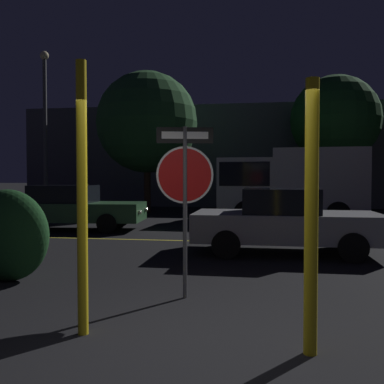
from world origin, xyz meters
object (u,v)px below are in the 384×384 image
at_px(street_lamp, 45,121).
at_px(tree_2, 335,120).
at_px(yellow_pole_right, 311,217).
at_px(hedge_bush_1, 8,235).
at_px(passing_car_1, 68,208).
at_px(passing_car_2, 284,221).
at_px(delivery_truck, 288,182).
at_px(tree_0, 147,123).
at_px(yellow_pole_left, 82,198).
at_px(stop_sign, 185,177).

relative_size(street_lamp, tree_2, 1.02).
height_order(yellow_pole_right, hedge_bush_1, yellow_pole_right).
distance_m(passing_car_1, street_lamp, 5.83).
bearing_deg(yellow_pole_right, passing_car_2, 89.17).
relative_size(yellow_pole_right, passing_car_2, 0.63).
relative_size(delivery_truck, tree_0, 0.82).
bearing_deg(passing_car_2, yellow_pole_left, -23.90).
height_order(stop_sign, street_lamp, street_lamp).
height_order(passing_car_2, delivery_truck, delivery_truck).
height_order(yellow_pole_right, passing_car_2, yellow_pole_right).
height_order(stop_sign, hedge_bush_1, stop_sign).
distance_m(stop_sign, passing_car_1, 8.89).
bearing_deg(hedge_bush_1, tree_2, 64.25).
bearing_deg(tree_0, passing_car_2, -60.12).
xyz_separation_m(street_lamp, tree_2, (12.72, 5.70, 0.53)).
bearing_deg(tree_0, street_lamp, -140.13).
distance_m(yellow_pole_left, passing_car_1, 9.76).
distance_m(stop_sign, street_lamp, 13.80).
relative_size(passing_car_2, tree_2, 0.61).
bearing_deg(passing_car_2, tree_2, 166.20).
bearing_deg(hedge_bush_1, passing_car_1, 107.46).
bearing_deg(yellow_pole_right, hedge_bush_1, 153.86).
distance_m(stop_sign, passing_car_2, 4.30).
height_order(passing_car_2, tree_2, tree_2).
xyz_separation_m(stop_sign, passing_car_2, (1.59, 3.87, -0.97)).
distance_m(passing_car_2, tree_2, 13.85).
xyz_separation_m(yellow_pole_left, yellow_pole_right, (2.35, -0.16, -0.15)).
height_order(hedge_bush_1, delivery_truck, delivery_truck).
relative_size(hedge_bush_1, tree_0, 0.22).
bearing_deg(tree_2, hedge_bush_1, -115.75).
height_order(stop_sign, yellow_pole_right, yellow_pole_right).
height_order(hedge_bush_1, tree_0, tree_0).
height_order(passing_car_2, street_lamp, street_lamp).
height_order(tree_0, tree_2, tree_2).
bearing_deg(street_lamp, yellow_pole_left, -60.74).
xyz_separation_m(hedge_bush_1, delivery_truck, (5.15, 10.60, 0.79)).
height_order(yellow_pole_left, tree_2, tree_2).
xyz_separation_m(stop_sign, tree_0, (-4.28, 14.08, 2.64)).
relative_size(hedge_bush_1, passing_car_1, 0.30).
bearing_deg(hedge_bush_1, street_lamp, 114.88).
relative_size(yellow_pole_right, passing_car_1, 0.52).
xyz_separation_m(yellow_pole_right, passing_car_2, (0.08, 5.57, -0.59)).
bearing_deg(delivery_truck, passing_car_2, 178.08).
bearing_deg(passing_car_1, passing_car_2, 58.78).
height_order(hedge_bush_1, tree_2, tree_2).
bearing_deg(passing_car_1, delivery_truck, 113.54).
xyz_separation_m(yellow_pole_right, tree_2, (3.32, 18.46, 3.31)).
xyz_separation_m(yellow_pole_left, passing_car_1, (-4.27, 8.75, -0.74)).
bearing_deg(stop_sign, delivery_truck, 65.67).
bearing_deg(street_lamp, stop_sign, -54.45).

